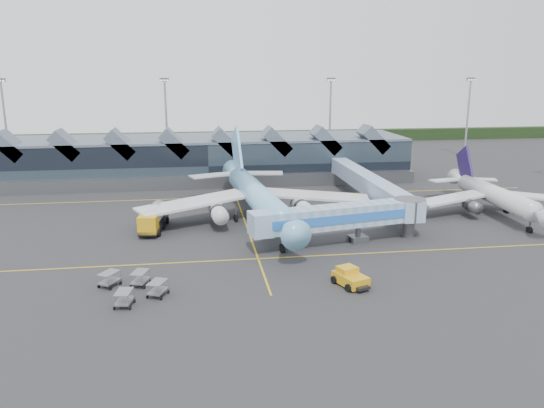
{
  "coord_description": "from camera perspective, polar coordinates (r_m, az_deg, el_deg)",
  "views": [
    {
      "loc": [
        -7.76,
        -73.43,
        23.79
      ],
      "look_at": [
        3.22,
        1.38,
        5.0
      ],
      "focal_mm": 35.0,
      "sensor_mm": 36.0,
      "label": 1
    }
  ],
  "objects": [
    {
      "name": "jet_bridge",
      "position": [
        76.05,
        8.53,
        -1.32
      ],
      "size": [
        26.82,
        8.88,
        5.83
      ],
      "rotation": [
        0.0,
        0.0,
        0.2
      ],
      "color": "#76A7C5",
      "rests_on": "ground"
    },
    {
      "name": "terminal",
      "position": [
        122.29,
        -7.02,
        4.96
      ],
      "size": [
        90.0,
        22.25,
        12.52
      ],
      "color": "black",
      "rests_on": "ground"
    },
    {
      "name": "pushback_tug",
      "position": [
        61.99,
        8.41,
        -7.85
      ],
      "size": [
        4.08,
        5.12,
        2.06
      ],
      "rotation": [
        0.0,
        0.0,
        0.36
      ],
      "color": "gold",
      "rests_on": "ground"
    },
    {
      "name": "tree_line_far",
      "position": [
        184.89,
        -5.93,
        7.11
      ],
      "size": [
        260.0,
        4.0,
        4.0
      ],
      "primitive_type": "cube",
      "color": "black",
      "rests_on": "ground"
    },
    {
      "name": "light_masts",
      "position": [
        139.69,
        3.6,
        9.29
      ],
      "size": [
        132.4,
        42.56,
        22.45
      ],
      "color": "#92949A",
      "rests_on": "ground"
    },
    {
      "name": "main_airliner",
      "position": [
        87.12,
        -1.76,
        1.01
      ],
      "size": [
        39.28,
        45.4,
        14.57
      ],
      "rotation": [
        0.0,
        0.0,
        0.1
      ],
      "color": "#75C6EC",
      "rests_on": "ground"
    },
    {
      "name": "ground",
      "position": [
        77.58,
        -2.21,
        -3.91
      ],
      "size": [
        260.0,
        260.0,
        0.0
      ],
      "primitive_type": "plane",
      "color": "#28282A",
      "rests_on": "ground"
    },
    {
      "name": "taxi_stripes",
      "position": [
        87.1,
        -2.92,
        -1.91
      ],
      "size": [
        120.0,
        60.0,
        0.01
      ],
      "color": "gold",
      "rests_on": "ground"
    },
    {
      "name": "fuel_truck",
      "position": [
        84.23,
        -12.58,
        -1.32
      ],
      "size": [
        4.29,
        11.17,
        3.71
      ],
      "rotation": [
        0.0,
        0.0,
        -0.13
      ],
      "color": "black",
      "rests_on": "ground"
    },
    {
      "name": "baggage_carts",
      "position": [
        61.21,
        -14.74,
        -8.44
      ],
      "size": [
        8.15,
        8.49,
        1.69
      ],
      "rotation": [
        0.0,
        0.0,
        -0.4
      ],
      "color": "gray",
      "rests_on": "ground"
    },
    {
      "name": "regional_jet",
      "position": [
        99.07,
        22.68,
        0.97
      ],
      "size": [
        28.48,
        30.99,
        10.65
      ],
      "rotation": [
        0.0,
        0.0,
        -0.04
      ],
      "color": "silver",
      "rests_on": "ground"
    }
  ]
}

